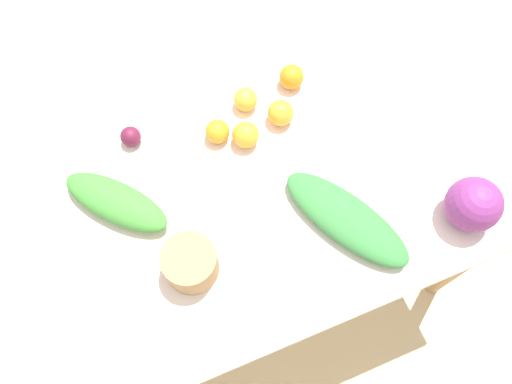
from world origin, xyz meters
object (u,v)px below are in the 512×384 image
at_px(greens_bunch_scallion, 346,218).
at_px(beet_root, 131,137).
at_px(orange_2, 246,135).
at_px(orange_4, 292,77).
at_px(orange_0, 281,113).
at_px(orange_3, 217,131).
at_px(cabbage_purple, 473,204).
at_px(paper_bag, 191,263).
at_px(orange_1, 245,99).
at_px(greens_bunch_kale, 116,202).

xyz_separation_m(greens_bunch_scallion, beet_root, (-0.47, 0.47, -0.00)).
xyz_separation_m(orange_2, orange_4, (0.21, 0.14, -0.00)).
bearing_deg(orange_0, orange_3, 176.14).
height_order(beet_root, orange_4, orange_4).
relative_size(greens_bunch_scallion, orange_3, 5.56).
relative_size(cabbage_purple, orange_3, 2.10).
bearing_deg(orange_4, orange_2, -146.22).
bearing_deg(beet_root, paper_bag, -84.99).
xyz_separation_m(cabbage_purple, orange_1, (-0.43, 0.57, -0.04)).
bearing_deg(cabbage_purple, orange_2, 136.84).
relative_size(orange_1, orange_2, 0.91).
bearing_deg(beet_root, cabbage_purple, -35.99).
bearing_deg(orange_4, orange_1, -172.18).
bearing_deg(orange_1, orange_0, -47.69).
bearing_deg(orange_2, orange_0, 13.75).
bearing_deg(beet_root, orange_2, -22.03).
bearing_deg(orange_0, greens_bunch_kale, -170.21).
height_order(paper_bag, orange_1, paper_bag).
bearing_deg(greens_bunch_scallion, paper_bag, 175.60).
relative_size(greens_bunch_kale, orange_4, 4.21).
bearing_deg(orange_2, orange_3, 148.75).
bearing_deg(greens_bunch_scallion, orange_1, 103.81).
height_order(orange_1, orange_2, orange_2).
bearing_deg(paper_bag, orange_0, 40.40).
distance_m(orange_2, orange_4, 0.25).
height_order(cabbage_purple, orange_2, cabbage_purple).
bearing_deg(orange_3, orange_4, 18.82).
xyz_separation_m(paper_bag, beet_root, (-0.04, 0.44, -0.02)).
distance_m(paper_bag, greens_bunch_kale, 0.28).
distance_m(cabbage_purple, greens_bunch_scallion, 0.34).
height_order(greens_bunch_scallion, orange_3, orange_3).
height_order(cabbage_purple, paper_bag, cabbage_purple).
distance_m(orange_3, orange_4, 0.30).
distance_m(greens_bunch_kale, orange_4, 0.65).
bearing_deg(orange_3, orange_1, 31.85).
relative_size(cabbage_purple, greens_bunch_kale, 0.47).
distance_m(cabbage_purple, orange_4, 0.65).
bearing_deg(paper_bag, beet_root, 95.01).
bearing_deg(greens_bunch_scallion, greens_bunch_kale, 153.64).
bearing_deg(paper_bag, orange_1, 53.04).
bearing_deg(orange_0, beet_root, 167.59).
bearing_deg(orange_2, cabbage_purple, -43.16).
xyz_separation_m(greens_bunch_kale, orange_1, (0.46, 0.18, 0.00)).
bearing_deg(paper_bag, orange_2, 48.37).
relative_size(orange_0, orange_3, 1.10).
distance_m(orange_0, orange_1, 0.12).
xyz_separation_m(beet_root, orange_1, (0.36, -0.01, 0.01)).
distance_m(orange_2, orange_3, 0.08).
distance_m(greens_bunch_scallion, beet_root, 0.67).
height_order(beet_root, orange_3, orange_3).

